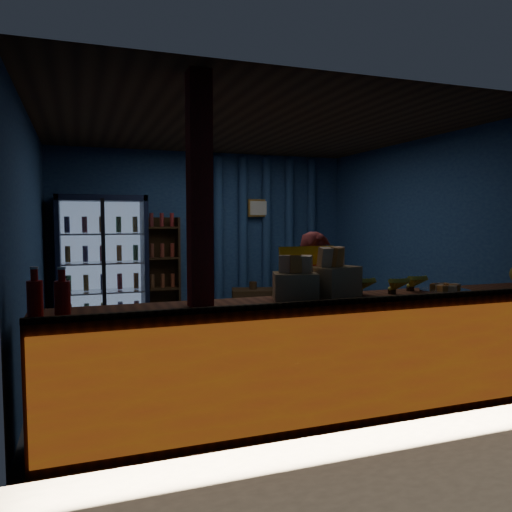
{
  "coord_description": "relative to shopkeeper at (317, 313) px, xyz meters",
  "views": [
    {
      "loc": [
        -1.87,
        -5.36,
        1.57
      ],
      "look_at": [
        -0.02,
        -0.2,
        1.17
      ],
      "focal_mm": 35.0,
      "sensor_mm": 36.0,
      "label": 1
    }
  ],
  "objects": [
    {
      "name": "ground",
      "position": [
        -0.15,
        1.36,
        -0.73
      ],
      "size": [
        4.6,
        4.6,
        0.0
      ],
      "primitive_type": "plane",
      "color": "#515154",
      "rests_on": "ground"
    },
    {
      "name": "room_walls",
      "position": [
        -0.15,
        1.36,
        0.84
      ],
      "size": [
        4.6,
        4.6,
        4.6
      ],
      "color": "navy",
      "rests_on": "ground"
    },
    {
      "name": "counter",
      "position": [
        -0.15,
        -0.55,
        -0.25
      ],
      "size": [
        4.4,
        0.57,
        0.99
      ],
      "color": "brown",
      "rests_on": "ground"
    },
    {
      "name": "support_post",
      "position": [
        -1.2,
        -0.54,
        0.57
      ],
      "size": [
        0.16,
        0.16,
        2.6
      ],
      "primitive_type": "cube",
      "color": "maroon",
      "rests_on": "ground"
    },
    {
      "name": "beverage_cooler",
      "position": [
        -1.7,
        3.27,
        0.2
      ],
      "size": [
        1.2,
        0.62,
        1.9
      ],
      "color": "black",
      "rests_on": "ground"
    },
    {
      "name": "bottle_shelf",
      "position": [
        -0.85,
        3.41,
        0.06
      ],
      "size": [
        0.5,
        0.28,
        1.6
      ],
      "color": "#392512",
      "rests_on": "ground"
    },
    {
      "name": "curtain_folds",
      "position": [
        0.85,
        3.5,
        0.57
      ],
      "size": [
        1.74,
        0.14,
        2.5
      ],
      "color": "navy",
      "rests_on": "room_walls"
    },
    {
      "name": "framed_picture",
      "position": [
        0.7,
        3.45,
        1.02
      ],
      "size": [
        0.36,
        0.04,
        0.28
      ],
      "color": "gold",
      "rests_on": "room_walls"
    },
    {
      "name": "shopkeeper",
      "position": [
        0.0,
        0.0,
        0.0
      ],
      "size": [
        0.53,
        0.35,
        1.46
      ],
      "primitive_type": "imported",
      "rotation": [
        0.0,
        0.0,
        -0.0
      ],
      "color": "maroon",
      "rests_on": "ground"
    },
    {
      "name": "green_chair",
      "position": [
        1.32,
        2.77,
        -0.44
      ],
      "size": [
        0.76,
        0.77,
        0.58
      ],
      "primitive_type": "imported",
      "rotation": [
        0.0,
        0.0,
        3.41
      ],
      "color": "#4F9E66",
      "rests_on": "ground"
    },
    {
      "name": "side_table",
      "position": [
        0.38,
        2.81,
        -0.45
      ],
      "size": [
        0.7,
        0.58,
        0.66
      ],
      "color": "#392512",
      "rests_on": "ground"
    },
    {
      "name": "yellow_sign",
      "position": [
        -0.25,
        -0.34,
        0.42
      ],
      "size": [
        0.51,
        0.14,
        0.4
      ],
      "color": "gold",
      "rests_on": "counter"
    },
    {
      "name": "soda_bottles",
      "position": [
        -2.2,
        -0.61,
        0.35
      ],
      "size": [
        0.26,
        0.18,
        0.32
      ],
      "color": "#B3130B",
      "rests_on": "counter"
    },
    {
      "name": "snack_box_left",
      "position": [
        -0.1,
        -0.46,
        0.36
      ],
      "size": [
        0.46,
        0.43,
        0.4
      ],
      "color": "tan",
      "rests_on": "counter"
    },
    {
      "name": "snack_box_centre",
      "position": [
        -0.46,
        -0.54,
        0.34
      ],
      "size": [
        0.39,
        0.35,
        0.35
      ],
      "color": "tan",
      "rests_on": "counter"
    },
    {
      "name": "pastry_tray",
      "position": [
        0.92,
        -0.58,
        0.24
      ],
      "size": [
        0.42,
        0.42,
        0.07
      ],
      "color": "silver",
      "rests_on": "counter"
    },
    {
      "name": "banana_bunches",
      "position": [
        0.44,
        -0.48,
        0.3
      ],
      "size": [
        0.74,
        0.29,
        0.16
      ],
      "color": "yellow",
      "rests_on": "counter"
    }
  ]
}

